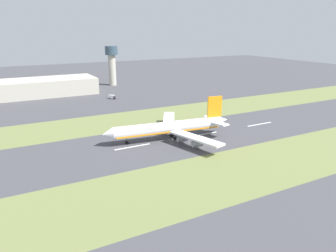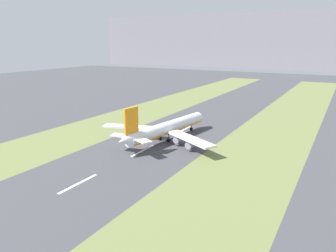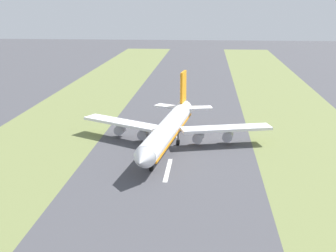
# 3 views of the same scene
# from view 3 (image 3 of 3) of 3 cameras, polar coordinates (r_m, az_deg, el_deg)

# --- Properties ---
(ground_plane) EXTENTS (800.00, 800.00, 0.00)m
(ground_plane) POSITION_cam_3_polar(r_m,az_deg,el_deg) (148.19, 0.68, -2.52)
(ground_plane) COLOR #424247
(grass_median_west) EXTENTS (40.00, 600.00, 0.01)m
(grass_median_west) POSITION_cam_3_polar(r_m,az_deg,el_deg) (151.89, 17.88, -2.83)
(grass_median_west) COLOR olive
(grass_median_west) RESTS_ON ground
(grass_median_east) EXTENTS (40.00, 600.00, 0.01)m
(grass_median_east) POSITION_cam_3_polar(r_m,az_deg,el_deg) (157.79, -15.86, -2.00)
(grass_median_east) COLOR olive
(grass_median_east) RESTS_ON ground
(centreline_dash_near) EXTENTS (1.20, 18.00, 0.01)m
(centreline_dash_near) POSITION_cam_3_polar(r_m,az_deg,el_deg) (204.98, 1.88, 2.48)
(centreline_dash_near) COLOR silver
(centreline_dash_near) RESTS_ON ground
(centreline_dash_mid) EXTENTS (1.20, 18.00, 0.01)m
(centreline_dash_mid) POSITION_cam_3_polar(r_m,az_deg,el_deg) (166.26, 1.15, -0.54)
(centreline_dash_mid) COLOR silver
(centreline_dash_mid) RESTS_ON ground
(centreline_dash_far) EXTENTS (1.20, 18.00, 0.01)m
(centreline_dash_far) POSITION_cam_3_polar(r_m,az_deg,el_deg) (128.32, -0.01, -5.37)
(centreline_dash_far) COLOR silver
(centreline_dash_far) RESTS_ON ground
(airplane_main_jet) EXTENTS (63.60, 67.15, 20.20)m
(airplane_main_jet) POSITION_cam_3_polar(r_m,az_deg,el_deg) (147.34, 0.16, -0.18)
(airplane_main_jet) COLOR white
(airplane_main_jet) RESTS_ON ground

